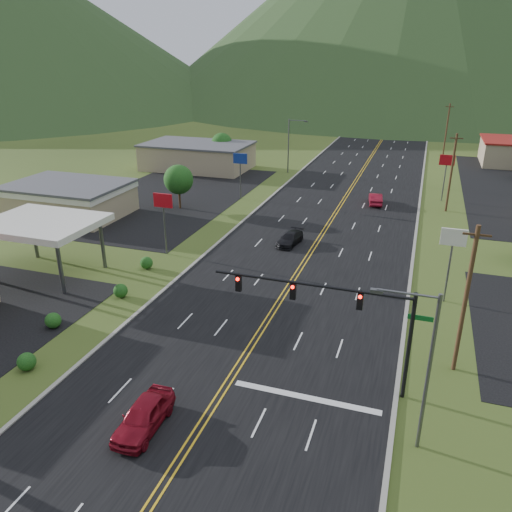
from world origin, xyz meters
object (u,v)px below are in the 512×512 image
(traffic_signal, at_px, (342,309))
(gas_canopy, at_px, (42,225))
(streetlight_east, at_px, (423,363))
(car_dark_mid, at_px, (290,239))
(car_red_near, at_px, (144,416))
(streetlight_west, at_px, (290,142))
(car_red_far, at_px, (375,199))

(traffic_signal, xyz_separation_m, gas_canopy, (-28.48, 8.00, -0.46))
(streetlight_east, distance_m, car_dark_mid, 30.35)
(streetlight_east, xyz_separation_m, car_dark_mid, (-13.82, 26.64, -4.54))
(gas_canopy, xyz_separation_m, car_red_near, (19.13, -15.40, -4.06))
(car_dark_mid, bearing_deg, traffic_signal, -59.51)
(streetlight_west, distance_m, gas_canopy, 49.10)
(gas_canopy, height_order, car_dark_mid, gas_canopy)
(car_red_near, bearing_deg, streetlight_east, 12.20)
(gas_canopy, bearing_deg, car_dark_mid, 37.09)
(car_red_far, bearing_deg, car_dark_mid, 60.35)
(gas_canopy, xyz_separation_m, car_red_far, (26.40, 33.15, -4.11))
(car_dark_mid, height_order, car_red_far, car_red_far)
(streetlight_east, xyz_separation_m, streetlight_west, (-22.86, 60.00, 0.00))
(streetlight_west, distance_m, car_red_near, 64.16)
(traffic_signal, height_order, streetlight_east, streetlight_east)
(streetlight_east, bearing_deg, car_red_near, -166.38)
(car_red_far, bearing_deg, streetlight_west, -51.55)
(streetlight_east, xyz_separation_m, car_red_near, (-14.04, -3.40, -4.37))
(traffic_signal, relative_size, streetlight_east, 1.46)
(car_dark_mid, bearing_deg, streetlight_east, -54.04)
(streetlight_west, height_order, car_red_far, streetlight_west)
(streetlight_west, relative_size, gas_canopy, 0.90)
(traffic_signal, distance_m, gas_canopy, 29.59)
(traffic_signal, height_order, streetlight_west, streetlight_west)
(streetlight_west, relative_size, car_red_near, 1.89)
(streetlight_west, bearing_deg, car_red_far, -42.72)
(car_red_far, bearing_deg, streetlight_east, 89.71)
(traffic_signal, distance_m, streetlight_west, 58.88)
(car_dark_mid, bearing_deg, gas_canopy, -134.37)
(gas_canopy, relative_size, car_dark_mid, 2.27)
(gas_canopy, bearing_deg, streetlight_east, -19.88)
(streetlight_east, bearing_deg, car_dark_mid, 117.42)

